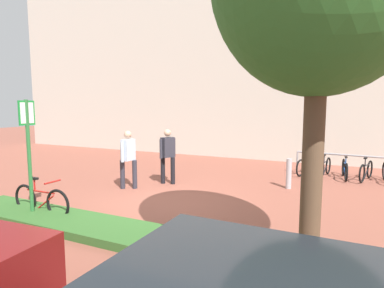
# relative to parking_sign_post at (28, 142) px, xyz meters

# --- Properties ---
(ground_plane) EXTENTS (60.00, 60.00, 0.00)m
(ground_plane) POSITION_rel_parking_sign_post_xyz_m (2.00, 2.27, -1.68)
(ground_plane) COLOR brown
(building_facade) EXTENTS (28.00, 1.20, 10.00)m
(building_facade) POSITION_rel_parking_sign_post_xyz_m (2.00, 10.33, 3.32)
(building_facade) COLOR beige
(building_facade) RESTS_ON ground
(planter_strip) EXTENTS (7.00, 1.10, 0.16)m
(planter_strip) POSITION_rel_parking_sign_post_xyz_m (1.72, 0.00, -1.60)
(planter_strip) COLOR #336028
(planter_strip) RESTS_ON ground
(parking_sign_post) EXTENTS (0.08, 0.36, 2.58)m
(parking_sign_post) POSITION_rel_parking_sign_post_xyz_m (0.00, 0.00, 0.00)
(parking_sign_post) COLOR #2D7238
(parking_sign_post) RESTS_ON ground
(bike_at_sign) EXTENTS (1.68, 0.42, 0.86)m
(bike_at_sign) POSITION_rel_parking_sign_post_xyz_m (0.04, 0.21, -1.33)
(bike_at_sign) COLOR black
(bike_at_sign) RESTS_ON ground
(bike_rack_cluster) EXTENTS (3.20, 1.67, 0.83)m
(bike_rack_cluster) POSITION_rel_parking_sign_post_xyz_m (6.14, 7.24, -1.33)
(bike_rack_cluster) COLOR #99999E
(bike_rack_cluster) RESTS_ON ground
(bollard_steel) EXTENTS (0.16, 0.16, 0.90)m
(bollard_steel) POSITION_rel_parking_sign_post_xyz_m (4.64, 5.04, -1.23)
(bollard_steel) COLOR #ADADB2
(bollard_steel) RESTS_ON ground
(person_suited_dark) EXTENTS (0.46, 0.57, 1.72)m
(person_suited_dark) POSITION_rel_parking_sign_post_xyz_m (1.11, 4.03, -0.70)
(person_suited_dark) COLOR black
(person_suited_dark) RESTS_ON ground
(person_shirt_blue) EXTENTS (0.46, 0.61, 1.72)m
(person_shirt_blue) POSITION_rel_parking_sign_post_xyz_m (0.36, 3.00, -0.70)
(person_shirt_blue) COLOR #2D2D38
(person_shirt_blue) RESTS_ON ground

